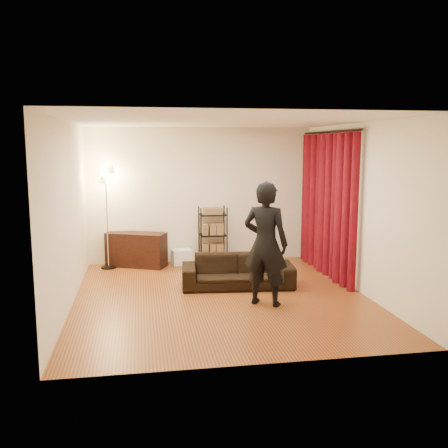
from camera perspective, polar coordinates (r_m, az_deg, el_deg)
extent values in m
plane|color=brown|center=(7.90, -0.36, -8.26)|extent=(5.00, 5.00, 0.00)
plane|color=white|center=(7.55, -0.38, 11.70)|extent=(5.00, 5.00, 0.00)
plane|color=white|center=(10.07, -2.65, 3.31)|extent=(5.00, 0.00, 5.00)
plane|color=white|center=(5.19, 4.06, -2.04)|extent=(5.00, 0.00, 5.00)
plane|color=white|center=(7.59, -17.40, 1.06)|extent=(0.00, 5.00, 5.00)
plane|color=white|center=(8.27, 15.22, 1.78)|extent=(0.00, 5.00, 5.00)
cylinder|color=black|center=(9.21, 12.00, 10.26)|extent=(0.04, 2.65, 0.04)
imported|color=black|center=(8.34, 1.58, -5.41)|extent=(1.90, 0.89, 0.54)
imported|color=black|center=(7.32, 4.77, -2.28)|extent=(0.80, 0.73, 1.83)
cube|color=black|center=(9.88, -9.98, -2.90)|extent=(1.22, 0.86, 0.67)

